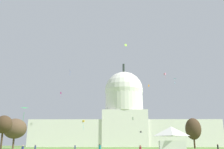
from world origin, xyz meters
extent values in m
cube|color=silver|center=(-29.36, 171.44, 9.68)|extent=(70.38, 25.88, 19.36)
cube|color=silver|center=(41.02, 171.44, 9.68)|extent=(70.38, 25.88, 19.36)
cube|color=silver|center=(5.83, 171.44, 13.19)|extent=(33.41, 28.46, 26.37)
cylinder|color=silver|center=(5.83, 171.44, 34.80)|extent=(29.40, 29.40, 16.85)
sphere|color=silver|center=(5.83, 171.44, 43.22)|extent=(30.26, 30.26, 30.26)
cylinder|color=#2D3833|center=(5.83, 171.44, 61.99)|extent=(1.80, 1.80, 7.26)
cube|color=white|center=(13.86, 46.07, 1.31)|extent=(7.25, 5.96, 2.61)
pyramid|color=white|center=(13.86, 46.07, 5.10)|extent=(7.61, 6.26, 2.49)
cylinder|color=brown|center=(-41.80, 77.96, 2.72)|extent=(0.71, 0.71, 5.44)
ellipsoid|color=brown|center=(-41.80, 77.96, 7.83)|extent=(12.13, 12.14, 7.96)
cylinder|color=#42301E|center=(-40.26, 63.65, 3.26)|extent=(0.62, 0.62, 6.53)
ellipsoid|color=#42301E|center=(-40.26, 63.65, 8.38)|extent=(8.86, 8.90, 6.17)
cylinder|color=#42301E|center=(32.98, 88.44, 2.75)|extent=(0.70, 0.70, 5.50)
ellipsoid|color=#42301E|center=(32.98, 88.44, 8.30)|extent=(7.34, 7.16, 9.32)
sphere|color=tan|center=(-17.08, 19.63, 1.41)|extent=(0.30, 0.30, 0.24)
cylinder|color=navy|center=(-13.93, 56.51, 0.70)|extent=(0.46, 0.46, 1.40)
sphere|color=beige|center=(-13.93, 56.51, 1.51)|extent=(0.30, 0.30, 0.23)
cylinder|color=navy|center=(-22.87, 45.27, 0.67)|extent=(0.40, 0.40, 1.34)
sphere|color=brown|center=(-22.87, 45.27, 1.47)|extent=(0.27, 0.27, 0.26)
cylinder|color=black|center=(21.54, 34.46, 0.76)|extent=(0.40, 0.40, 1.52)
sphere|color=tan|center=(21.54, 34.46, 1.65)|extent=(0.32, 0.32, 0.26)
cylinder|color=#1E757A|center=(-4.34, 24.27, 0.74)|extent=(0.61, 0.61, 1.49)
sphere|color=brown|center=(-4.34, 24.27, 1.62)|extent=(0.36, 0.36, 0.26)
sphere|color=#A37556|center=(2.72, 19.59, 1.41)|extent=(0.36, 0.36, 0.26)
cube|color=#D1339E|center=(-34.09, 123.48, 31.71)|extent=(0.77, 0.41, 1.17)
cylinder|color=#D1339E|center=(-34.10, 123.48, 30.14)|extent=(0.26, 0.16, 2.01)
cube|color=pink|center=(21.81, 87.93, 33.06)|extent=(1.10, 1.07, 0.57)
cube|color=pink|center=(21.81, 87.93, 33.57)|extent=(1.10, 1.07, 0.57)
cylinder|color=pink|center=(21.95, 87.93, 31.92)|extent=(0.15, 0.13, 1.94)
pyramid|color=green|center=(-26.05, 43.32, 10.78)|extent=(1.81, 1.11, 0.34)
cylinder|color=green|center=(-26.18, 43.59, 8.83)|extent=(0.31, 0.43, 2.40)
cube|color=#8CD133|center=(2.26, 55.22, 34.34)|extent=(0.76, 0.53, 0.96)
cube|color=gold|center=(-15.54, 88.40, 11.50)|extent=(0.94, 1.00, 0.60)
cube|color=gold|center=(-15.54, 88.40, 11.92)|extent=(0.94, 1.00, 0.60)
cylinder|color=#33BCDB|center=(-15.53, 88.40, 9.58)|extent=(0.55, 0.48, 3.43)
cube|color=blue|center=(-32.95, 142.81, 51.62)|extent=(0.66, 0.81, 1.30)
cylinder|color=blue|center=(-32.80, 142.81, 49.51)|extent=(0.22, 0.43, 2.89)
pyramid|color=#33BCDB|center=(28.19, 95.17, 32.41)|extent=(1.59, 0.99, 0.11)
cylinder|color=#33BCDB|center=(27.99, 94.90, 30.89)|extent=(0.22, 0.13, 1.56)
cube|color=black|center=(13.81, 127.75, 8.67)|extent=(1.16, 1.15, 0.42)
cube|color=black|center=(13.81, 127.75, 9.18)|extent=(1.16, 1.15, 0.42)
cube|color=orange|center=(20.10, 130.36, 37.65)|extent=(0.82, 0.45, 1.27)
cube|color=white|center=(6.81, 92.84, 13.25)|extent=(0.82, 1.22, 1.45)
camera|label=1|loc=(-1.54, -23.88, 1.56)|focal=39.97mm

